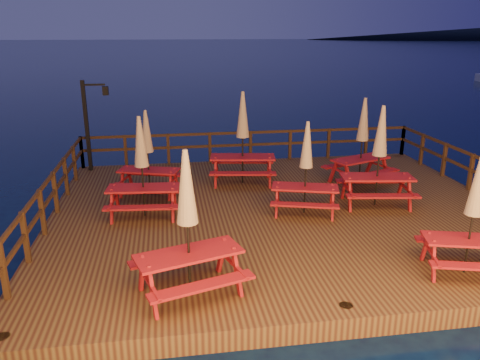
{
  "coord_description": "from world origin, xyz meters",
  "views": [
    {
      "loc": [
        -2.9,
        -11.26,
        4.94
      ],
      "look_at": [
        -1.05,
        0.6,
        1.07
      ],
      "focal_mm": 35.0,
      "sensor_mm": 36.0,
      "label": 1
    }
  ],
  "objects_px": {
    "lamp_post": "(91,117)",
    "picnic_table_2": "(142,166)",
    "picnic_table_0": "(306,167)",
    "picnic_table_1": "(148,151)"
  },
  "relations": [
    {
      "from": "picnic_table_1",
      "to": "picnic_table_2",
      "type": "distance_m",
      "value": 1.69
    },
    {
      "from": "lamp_post",
      "to": "picnic_table_0",
      "type": "bearing_deg",
      "value": -39.66
    },
    {
      "from": "lamp_post",
      "to": "picnic_table_2",
      "type": "xyz_separation_m",
      "value": [
        1.8,
        -4.45,
        -0.46
      ]
    },
    {
      "from": "picnic_table_1",
      "to": "lamp_post",
      "type": "bearing_deg",
      "value": 141.49
    },
    {
      "from": "picnic_table_0",
      "to": "picnic_table_2",
      "type": "xyz_separation_m",
      "value": [
        -4.08,
        0.43,
        0.09
      ]
    },
    {
      "from": "picnic_table_1",
      "to": "picnic_table_2",
      "type": "bearing_deg",
      "value": -75.65
    },
    {
      "from": "picnic_table_0",
      "to": "picnic_table_2",
      "type": "relative_size",
      "value": 0.94
    },
    {
      "from": "picnic_table_0",
      "to": "picnic_table_1",
      "type": "bearing_deg",
      "value": 168.62
    },
    {
      "from": "lamp_post",
      "to": "picnic_table_2",
      "type": "distance_m",
      "value": 4.82
    },
    {
      "from": "lamp_post",
      "to": "picnic_table_2",
      "type": "relative_size",
      "value": 1.17
    }
  ]
}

